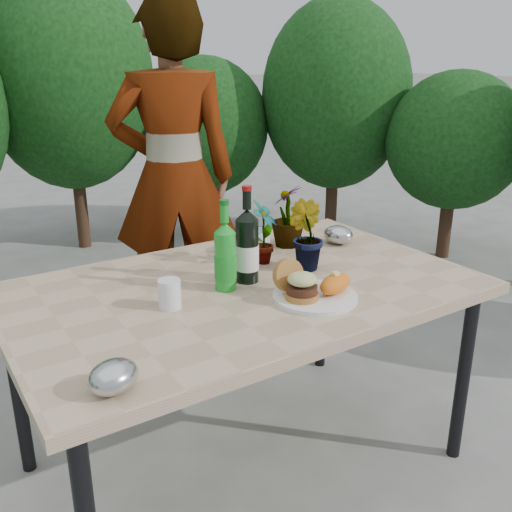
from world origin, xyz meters
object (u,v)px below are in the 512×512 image
patio_table (244,300)px  wine_bottle (247,247)px  person (174,178)px  dinner_plate (315,297)px

patio_table → wine_bottle: wine_bottle is taller
patio_table → person: size_ratio=0.89×
person → dinner_plate: bearing=105.8°
dinner_plate → person: 1.38m
patio_table → wine_bottle: (0.03, 0.02, 0.18)m
dinner_plate → person: person is taller
dinner_plate → wine_bottle: wine_bottle is taller
patio_table → wine_bottle: bearing=37.3°
dinner_plate → wine_bottle: (-0.10, 0.26, 0.12)m
dinner_plate → wine_bottle: bearing=111.6°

